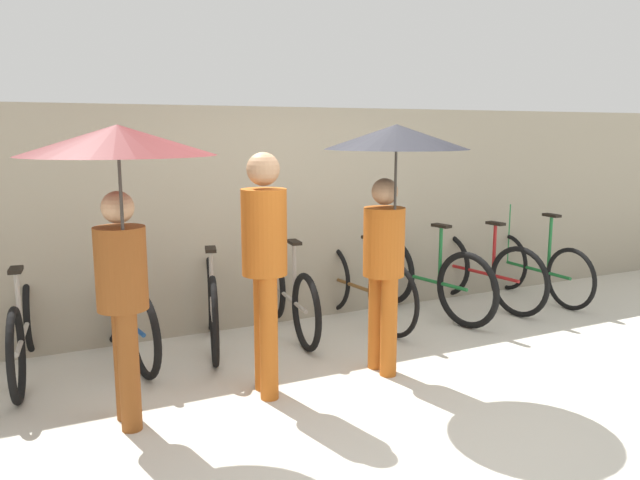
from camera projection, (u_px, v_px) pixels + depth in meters
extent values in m
plane|color=beige|center=(390.00, 406.00, 4.35)|extent=(30.00, 30.00, 0.00)
cube|color=gray|center=(271.00, 217.00, 6.10)|extent=(14.02, 0.12, 2.12)
torus|color=black|center=(31.00, 313.00, 5.37)|extent=(0.13, 0.69, 0.69)
torus|color=black|center=(16.00, 355.00, 4.35)|extent=(0.13, 0.69, 0.69)
cylinder|color=#A59E93|center=(24.00, 332.00, 4.86)|extent=(0.16, 1.09, 0.04)
cylinder|color=#A59E93|center=(19.00, 306.00, 4.64)|extent=(0.04, 0.04, 0.52)
cube|color=black|center=(16.00, 270.00, 4.59)|extent=(0.11, 0.21, 0.03)
cylinder|color=#A59E93|center=(27.00, 273.00, 5.31)|extent=(0.04, 0.04, 0.71)
cylinder|color=#A59E93|center=(24.00, 231.00, 5.24)|extent=(0.44, 0.08, 0.03)
torus|color=black|center=(107.00, 305.00, 5.61)|extent=(0.15, 0.69, 0.69)
torus|color=black|center=(144.00, 335.00, 4.78)|extent=(0.15, 0.69, 0.69)
cylinder|color=#19478C|center=(124.00, 319.00, 5.20)|extent=(0.18, 1.01, 0.04)
cylinder|color=#19478C|center=(129.00, 294.00, 5.01)|extent=(0.04, 0.04, 0.51)
cube|color=black|center=(127.00, 261.00, 4.96)|extent=(0.12, 0.21, 0.03)
cylinder|color=#19478C|center=(104.00, 270.00, 5.56)|extent=(0.04, 0.04, 0.64)
cylinder|color=#19478C|center=(102.00, 235.00, 5.50)|extent=(0.44, 0.09, 0.03)
torus|color=black|center=(210.00, 292.00, 5.97)|extent=(0.23, 0.73, 0.74)
torus|color=black|center=(214.00, 321.00, 5.04)|extent=(0.23, 0.73, 0.74)
cylinder|color=#A59E93|center=(212.00, 305.00, 5.51)|extent=(0.27, 0.94, 0.04)
cylinder|color=#A59E93|center=(212.00, 281.00, 5.30)|extent=(0.04, 0.04, 0.52)
cube|color=black|center=(211.00, 249.00, 5.25)|extent=(0.14, 0.22, 0.03)
cylinder|color=#A59E93|center=(209.00, 259.00, 5.91)|extent=(0.04, 0.04, 0.64)
cylinder|color=#A59E93|center=(208.00, 225.00, 5.86)|extent=(0.43, 0.13, 0.03)
torus|color=black|center=(274.00, 285.00, 6.33)|extent=(0.13, 0.69, 0.69)
torus|color=black|center=(306.00, 312.00, 5.39)|extent=(0.13, 0.69, 0.69)
cylinder|color=#A59E93|center=(289.00, 298.00, 5.86)|extent=(0.14, 1.01, 0.04)
cylinder|color=#A59E93|center=(294.00, 273.00, 5.65)|extent=(0.04, 0.04, 0.55)
cube|color=black|center=(294.00, 242.00, 5.60)|extent=(0.11, 0.21, 0.03)
cylinder|color=#A59E93|center=(273.00, 249.00, 6.26)|extent=(0.04, 0.04, 0.75)
cylinder|color=#A59E93|center=(273.00, 212.00, 6.20)|extent=(0.44, 0.07, 0.03)
torus|color=black|center=(330.00, 277.00, 6.61)|extent=(0.13, 0.73, 0.73)
torus|color=black|center=(393.00, 299.00, 5.74)|extent=(0.13, 0.73, 0.73)
cylinder|color=brown|center=(359.00, 287.00, 6.17)|extent=(0.15, 1.05, 0.04)
cylinder|color=brown|center=(370.00, 266.00, 5.98)|extent=(0.04, 0.04, 0.51)
cube|color=black|center=(371.00, 238.00, 5.93)|extent=(0.11, 0.21, 0.03)
cylinder|color=brown|center=(330.00, 247.00, 6.55)|extent=(0.04, 0.04, 0.64)
cylinder|color=brown|center=(330.00, 217.00, 6.50)|extent=(0.44, 0.08, 0.03)
torus|color=black|center=(389.00, 270.00, 6.86)|extent=(0.21, 0.75, 0.75)
torus|color=black|center=(467.00, 290.00, 6.01)|extent=(0.21, 0.75, 0.75)
cylinder|color=#19662D|center=(426.00, 280.00, 6.44)|extent=(0.24, 1.07, 0.04)
cylinder|color=#19662D|center=(440.00, 255.00, 6.24)|extent=(0.04, 0.04, 0.57)
cube|color=black|center=(441.00, 226.00, 6.18)|extent=(0.13, 0.21, 0.03)
cylinder|color=#19662D|center=(390.00, 242.00, 6.81)|extent=(0.04, 0.04, 0.64)
cylinder|color=#19662D|center=(390.00, 213.00, 6.75)|extent=(0.44, 0.11, 0.03)
torus|color=black|center=(445.00, 264.00, 7.22)|extent=(0.16, 0.73, 0.73)
torus|color=black|center=(519.00, 282.00, 6.38)|extent=(0.16, 0.73, 0.73)
cylinder|color=maroon|center=(480.00, 272.00, 6.80)|extent=(0.18, 1.03, 0.04)
cylinder|color=maroon|center=(494.00, 250.00, 6.61)|extent=(0.04, 0.04, 0.55)
cube|color=black|center=(496.00, 223.00, 6.56)|extent=(0.12, 0.21, 0.03)
cylinder|color=maroon|center=(446.00, 235.00, 7.16)|extent=(0.04, 0.04, 0.68)
cylinder|color=maroon|center=(448.00, 206.00, 7.11)|extent=(0.44, 0.09, 0.03)
torus|color=black|center=(507.00, 262.00, 7.49)|extent=(0.05, 0.67, 0.67)
torus|color=black|center=(570.00, 279.00, 6.63)|extent=(0.05, 0.67, 0.67)
cylinder|color=#19662D|center=(537.00, 270.00, 7.06)|extent=(0.04, 0.97, 0.04)
cylinder|color=#19662D|center=(550.00, 245.00, 6.86)|extent=(0.04, 0.04, 0.63)
cube|color=black|center=(552.00, 215.00, 6.80)|extent=(0.09, 0.20, 0.03)
cylinder|color=#19662D|center=(508.00, 233.00, 7.43)|extent=(0.04, 0.04, 0.70)
cylinder|color=#19662D|center=(510.00, 204.00, 7.37)|extent=(0.44, 0.03, 0.03)
cylinder|color=brown|center=(124.00, 363.00, 4.09)|extent=(0.13, 0.13, 0.78)
cylinder|color=brown|center=(129.00, 372.00, 3.94)|extent=(0.13, 0.13, 0.78)
cylinder|color=brown|center=(121.00, 268.00, 3.90)|extent=(0.32, 0.32, 0.53)
sphere|color=tan|center=(118.00, 207.00, 3.83)|extent=(0.20, 0.20, 0.20)
cylinder|color=#332D28|center=(122.00, 213.00, 3.72)|extent=(0.02, 0.02, 0.68)
cone|color=#591919|center=(118.00, 140.00, 3.64)|extent=(1.15, 1.15, 0.18)
cylinder|color=#B25619|center=(263.00, 331.00, 4.56)|extent=(0.13, 0.13, 0.89)
cylinder|color=#B25619|center=(269.00, 339.00, 4.39)|extent=(0.13, 0.13, 0.89)
cylinder|color=#B25619|center=(264.00, 232.00, 4.35)|extent=(0.32, 0.32, 0.61)
sphere|color=tan|center=(263.00, 169.00, 4.27)|extent=(0.23, 0.23, 0.23)
cylinder|color=#B25619|center=(376.00, 321.00, 4.99)|extent=(0.13, 0.13, 0.78)
cylinder|color=#B25619|center=(389.00, 327.00, 4.83)|extent=(0.13, 0.13, 0.78)
cylinder|color=#B25619|center=(384.00, 242.00, 4.79)|extent=(0.32, 0.32, 0.53)
sphere|color=tan|center=(385.00, 192.00, 4.73)|extent=(0.20, 0.20, 0.20)
cylinder|color=#332D28|center=(395.00, 196.00, 4.61)|extent=(0.02, 0.02, 0.68)
cone|color=black|center=(396.00, 137.00, 4.53)|extent=(1.06, 1.06, 0.18)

